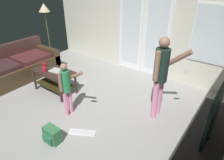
{
  "coord_description": "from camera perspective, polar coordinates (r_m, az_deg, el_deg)",
  "views": [
    {
      "loc": [
        2.45,
        -2.12,
        2.39
      ],
      "look_at": [
        0.73,
        0.23,
        0.8
      ],
      "focal_mm": 31.85,
      "sensor_mm": 36.0,
      "label": 1
    }
  ],
  "objects": [
    {
      "name": "coffee_table",
      "position": [
        4.53,
        -16.3,
        0.95
      ],
      "size": [
        0.94,
        0.5,
        0.51
      ],
      "color": "#31231C",
      "rests_on": "ground_plane"
    },
    {
      "name": "tv_stand",
      "position": [
        3.31,
        25.21,
        -15.95
      ],
      "size": [
        0.49,
        1.77,
        0.42
      ],
      "color": "black",
      "rests_on": "ground_plane"
    },
    {
      "name": "backpack",
      "position": [
        3.38,
        -16.85,
        -14.87
      ],
      "size": [
        0.28,
        0.2,
        0.26
      ],
      "color": "#336C40",
      "rests_on": "ground_plane"
    },
    {
      "name": "cup_near_edge",
      "position": [
        4.69,
        -18.87,
        4.06
      ],
      "size": [
        0.08,
        0.08,
        0.09
      ],
      "primitive_type": "cylinder",
      "color": "red",
      "rests_on": "coffee_table"
    },
    {
      "name": "leather_couch",
      "position": [
        5.54,
        -25.91,
        3.24
      ],
      "size": [
        0.95,
        2.01,
        0.8
      ],
      "color": "#43301E",
      "rests_on": "ground_plane"
    },
    {
      "name": "person_adult",
      "position": [
        3.44,
        13.96,
        2.21
      ],
      "size": [
        0.58,
        0.41,
        1.51
      ],
      "color": "pink",
      "rests_on": "ground_plane"
    },
    {
      "name": "ground_plane",
      "position": [
        4.03,
        -10.39,
        -8.38
      ],
      "size": [
        5.43,
        4.75,
        0.02
      ],
      "primitive_type": "cube",
      "color": "#9B9897"
    },
    {
      "name": "laptop_closed",
      "position": [
        4.42,
        -15.4,
        2.53
      ],
      "size": [
        0.36,
        0.26,
        0.02
      ],
      "primitive_type": "cube",
      "rotation": [
        0.0,
        0.0,
        0.13
      ],
      "color": "beige",
      "rests_on": "coffee_table"
    },
    {
      "name": "wall_back_with_doors",
      "position": [
        5.18,
        8.32,
        16.12
      ],
      "size": [
        5.43,
        0.09,
        2.67
      ],
      "color": "beige",
      "rests_on": "ground_plane"
    },
    {
      "name": "cup_by_laptop",
      "position": [
        4.46,
        -18.88,
        2.88
      ],
      "size": [
        0.07,
        0.07,
        0.11
      ],
      "primitive_type": "cylinder",
      "color": "red",
      "rests_on": "coffee_table"
    },
    {
      "name": "flat_screen_tv",
      "position": [
        2.96,
        27.56,
        -7.52
      ],
      "size": [
        0.08,
        0.98,
        0.76
      ],
      "color": "black",
      "rests_on": "tv_stand"
    },
    {
      "name": "loose_keyboard",
      "position": [
        3.49,
        -8.56,
        -14.65
      ],
      "size": [
        0.45,
        0.33,
        0.02
      ],
      "color": "white",
      "rests_on": "ground_plane"
    },
    {
      "name": "floor_lamp",
      "position": [
        6.18,
        -18.78,
        17.91
      ],
      "size": [
        0.31,
        0.31,
        1.63
      ],
      "color": "#352C29",
      "rests_on": "ground_plane"
    },
    {
      "name": "person_child",
      "position": [
        3.6,
        -13.01,
        -1.48
      ],
      "size": [
        0.46,
        0.28,
        1.04
      ],
      "color": "pink",
      "rests_on": "ground_plane"
    }
  ]
}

